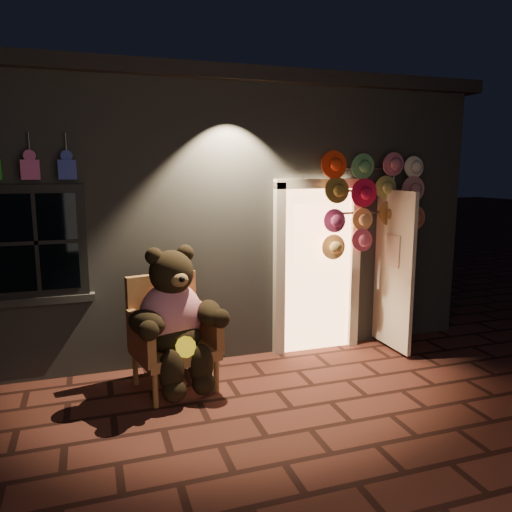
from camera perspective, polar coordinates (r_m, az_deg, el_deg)
name	(u,v)px	position (r m, az deg, el deg)	size (l,w,h in m)	color
ground	(252,415)	(4.97, -0.50, -17.71)	(60.00, 60.00, 0.00)	#5A2A22
shop_building	(176,204)	(8.31, -9.12, 5.83)	(7.30, 5.95, 3.51)	slate
wicker_armchair	(171,332)	(5.44, -9.73, -8.58)	(0.95, 0.89, 1.19)	#A67940
teddy_bear	(175,319)	(5.25, -9.30, -7.08)	(1.05, 0.92, 1.49)	#D51642
hat_rack	(373,200)	(6.44, 13.20, 6.29)	(1.43, 0.22, 2.52)	#59595E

